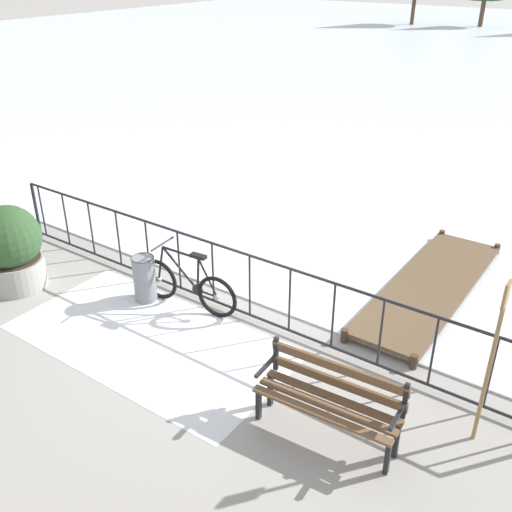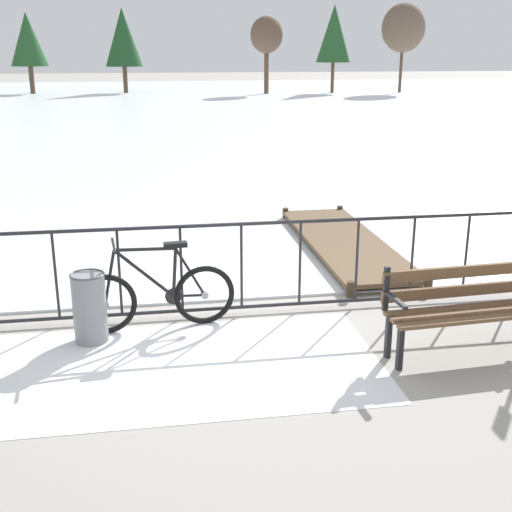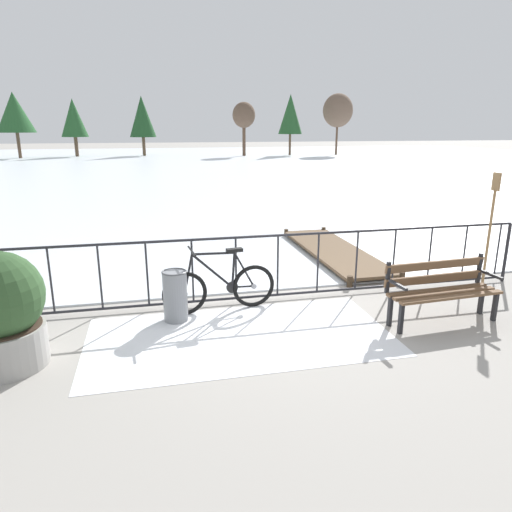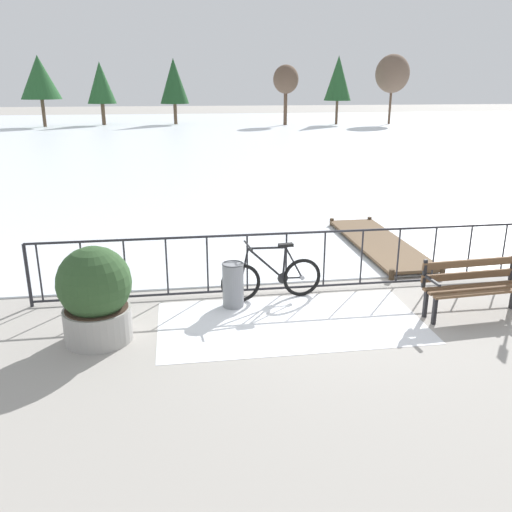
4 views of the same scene
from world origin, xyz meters
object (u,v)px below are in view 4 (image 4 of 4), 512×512
at_px(bicycle_near_railing, 272,278).
at_px(park_bench, 474,283).
at_px(planter_with_shrub, 95,295).
at_px(trash_bin, 233,285).

xyz_separation_m(bicycle_near_railing, park_bench, (2.95, -1.04, 0.14)).
distance_m(bicycle_near_railing, planter_with_shrub, 2.89).
relative_size(bicycle_near_railing, planter_with_shrub, 1.26).
relative_size(bicycle_near_railing, trash_bin, 2.33).
distance_m(bicycle_near_railing, trash_bin, 0.70).
distance_m(bicycle_near_railing, park_bench, 3.14).
bearing_deg(bicycle_near_railing, planter_with_shrub, -157.61).
bearing_deg(planter_with_shrub, park_bench, 0.52).
bearing_deg(trash_bin, park_bench, -12.92).
bearing_deg(park_bench, planter_with_shrub, -179.48).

